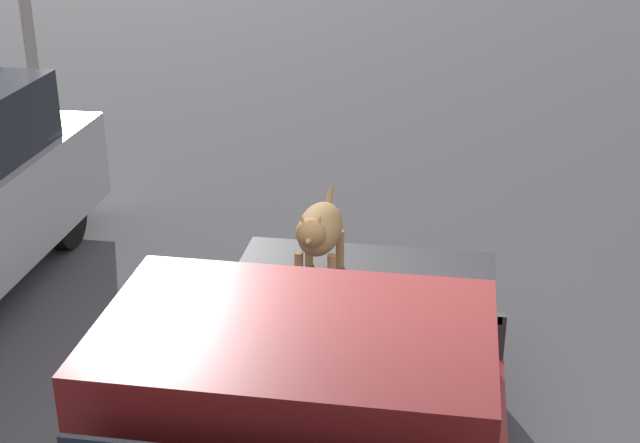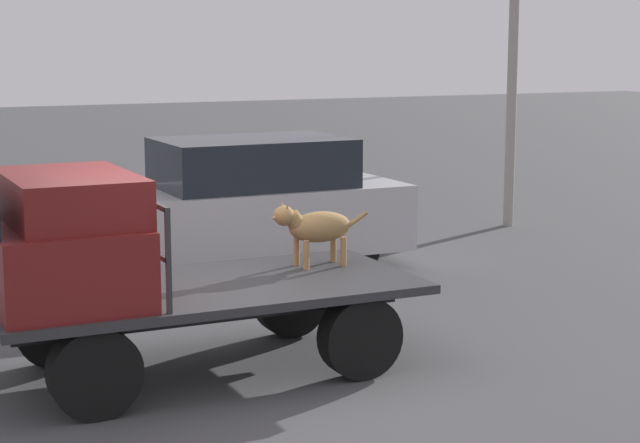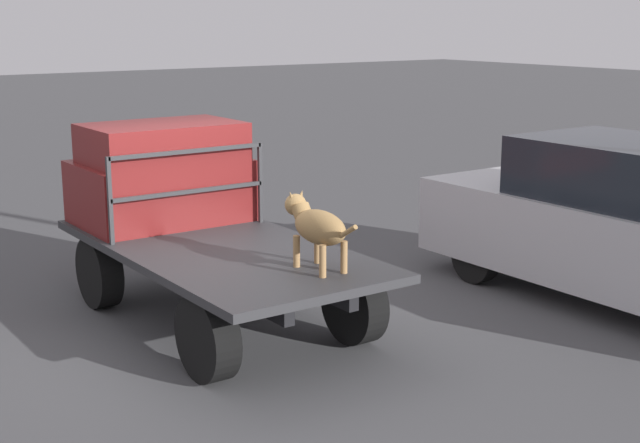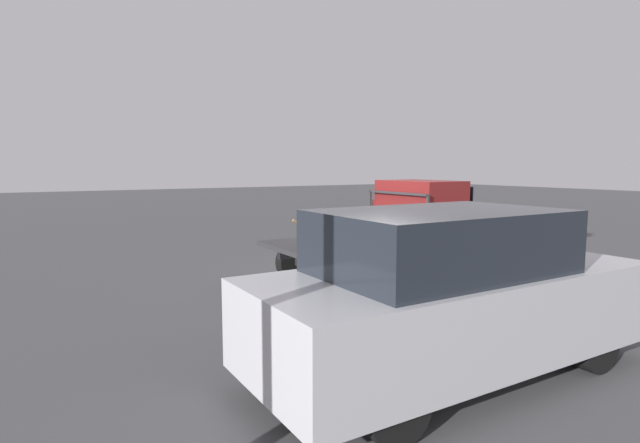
% 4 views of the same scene
% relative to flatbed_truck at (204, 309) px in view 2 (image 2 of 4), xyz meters
% --- Properties ---
extents(ground_plane, '(80.00, 80.00, 0.00)m').
position_rel_flatbed_truck_xyz_m(ground_plane, '(0.00, 0.00, -0.58)').
color(ground_plane, '#474749').
extents(flatbed_truck, '(3.82, 1.84, 0.80)m').
position_rel_flatbed_truck_xyz_m(flatbed_truck, '(0.00, 0.00, 0.00)').
color(flatbed_truck, black).
rests_on(flatbed_truck, ground).
extents(truck_cab, '(1.21, 1.72, 1.07)m').
position_rel_flatbed_truck_xyz_m(truck_cab, '(1.23, 0.00, 0.73)').
color(truck_cab, maroon).
rests_on(truck_cab, flatbed_truck).
extents(truck_headboard, '(0.04, 1.72, 0.86)m').
position_rel_flatbed_truck_xyz_m(truck_headboard, '(0.58, 0.00, 0.79)').
color(truck_headboard, '#2D2D30').
rests_on(truck_headboard, flatbed_truck).
extents(dog, '(1.03, 0.30, 0.65)m').
position_rel_flatbed_truck_xyz_m(dog, '(-1.23, -0.30, 0.61)').
color(dog, '#9E7547').
rests_on(dog, flatbed_truck).
extents(parked_sedan, '(4.33, 1.71, 1.72)m').
position_rel_flatbed_truck_xyz_m(parked_sedan, '(-1.84, -3.77, 0.28)').
color(parked_sedan, black).
rests_on(parked_sedan, ground).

